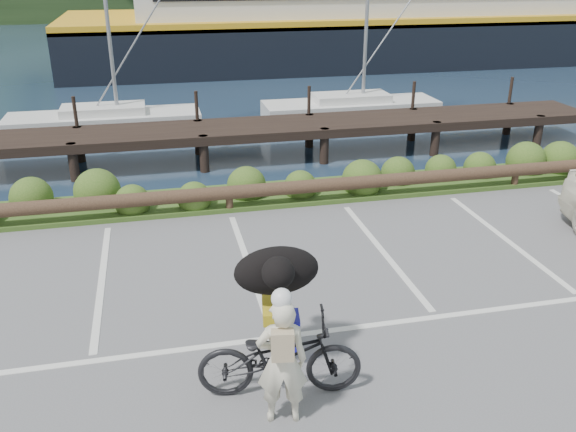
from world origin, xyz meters
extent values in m
plane|color=#59595B|center=(0.00, 0.00, 0.00)|extent=(72.00, 72.00, 0.00)
plane|color=#1A2B3F|center=(0.00, 48.00, -1.20)|extent=(160.00, 160.00, 0.00)
cube|color=#3D5B21|center=(0.00, 5.30, 0.05)|extent=(34.00, 1.60, 0.10)
imported|color=black|center=(-0.17, -1.60, 0.55)|extent=(2.17, 1.04, 1.10)
imported|color=beige|center=(-0.25, -2.08, 0.83)|extent=(0.66, 0.49, 1.67)
ellipsoid|color=black|center=(-0.07, -0.94, 1.42)|extent=(0.72, 1.20, 0.65)
camera|label=1|loc=(-1.47, -7.85, 5.20)|focal=38.00mm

